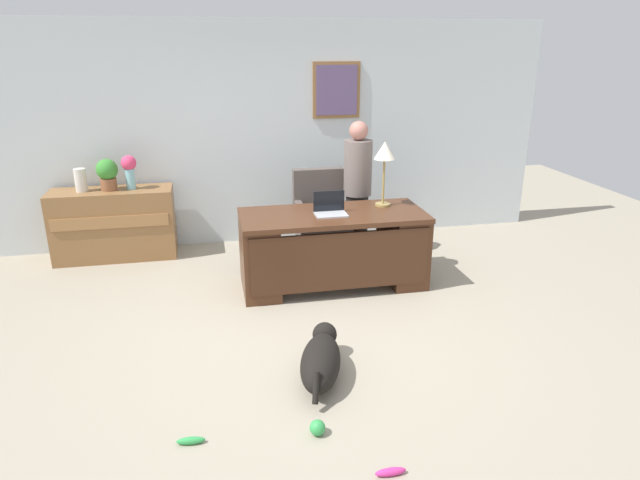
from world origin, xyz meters
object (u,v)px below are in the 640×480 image
object	(u,v)px
laptop	(330,209)
potted_plant	(107,173)
dog_toy_plush	(191,441)
person_standing	(357,190)
dog_lying	(321,359)
desk	(333,247)
armchair	(321,219)
desk_lamp	(385,155)
dog_toy_ball	(317,428)
vase_with_flowers	(129,168)
vase_empty	(81,180)
dog_toy_bone	(391,472)
credenza	(114,224)

from	to	relation	value
laptop	potted_plant	bearing A→B (deg)	150.45
dog_toy_plush	person_standing	bearing A→B (deg)	57.59
dog_lying	laptop	distance (m)	1.85
desk	person_standing	size ratio (longest dim) A/B	1.18
armchair	desk_lamp	world-z (taller)	desk_lamp
laptop	dog_toy_ball	size ratio (longest dim) A/B	3.04
vase_with_flowers	dog_toy_plush	bearing A→B (deg)	-79.54
desk	vase_empty	bearing A→B (deg)	153.54
armchair	laptop	world-z (taller)	armchair
laptop	person_standing	bearing A→B (deg)	56.85
armchair	dog_toy_bone	size ratio (longest dim) A/B	5.36
desk	dog_lying	distance (m)	1.74
desk_lamp	dog_toy_plush	world-z (taller)	desk_lamp
armchair	vase_with_flowers	distance (m)	2.27
person_standing	potted_plant	xyz separation A→B (m)	(-2.79, 0.56, 0.20)
dog_toy_plush	dog_toy_ball	bearing A→B (deg)	-5.03
desk	armchair	bearing A→B (deg)	86.97
laptop	credenza	bearing A→B (deg)	150.45
vase_empty	dog_toy_plush	xyz separation A→B (m)	(1.19, -3.55, -0.93)
dog_lying	desk_lamp	distance (m)	2.43
dog_toy_ball	armchair	bearing A→B (deg)	77.97
armchair	dog_toy_plush	world-z (taller)	armchair
dog_toy_ball	dog_toy_plush	distance (m)	0.82
dog_lying	potted_plant	xyz separation A→B (m)	(-1.87, 2.97, 0.87)
dog_toy_bone	dog_toy_plush	world-z (taller)	same
desk_lamp	vase_with_flowers	xyz separation A→B (m)	(-2.68, 1.12, -0.27)
person_standing	potted_plant	distance (m)	2.86
person_standing	vase_with_flowers	bearing A→B (deg)	167.62
dog_toy_bone	person_standing	bearing A→B (deg)	78.31
vase_with_flowers	dog_toy_plush	size ratio (longest dim) A/B	2.14
dog_lying	dog_toy_bone	world-z (taller)	dog_lying
person_standing	desk_lamp	world-z (taller)	person_standing
desk_lamp	dog_lying	bearing A→B (deg)	-119.59
credenza	dog_toy_bone	distance (m)	4.57
armchair	dog_lying	size ratio (longest dim) A/B	1.20
credenza	dog_lying	world-z (taller)	credenza
credenza	desk_lamp	world-z (taller)	desk_lamp
laptop	desk_lamp	xyz separation A→B (m)	(0.61, 0.19, 0.49)
credenza	desk_lamp	bearing A→B (deg)	-21.00
desk	vase_with_flowers	xyz separation A→B (m)	(-2.10, 1.31, 0.64)
desk	laptop	size ratio (longest dim) A/B	5.90
desk	dog_toy_bone	world-z (taller)	desk
potted_plant	dog_toy_bone	distance (m)	4.67
desk_lamp	potted_plant	size ratio (longest dim) A/B	1.89
person_standing	potted_plant	size ratio (longest dim) A/B	4.46
credenza	vase_with_flowers	xyz separation A→B (m)	(0.24, 0.00, 0.65)
potted_plant	dog_toy_bone	world-z (taller)	potted_plant
laptop	desk_lamp	size ratio (longest dim) A/B	0.47
person_standing	dog_toy_ball	bearing A→B (deg)	-109.45
person_standing	dog_toy_ball	distance (m)	3.33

